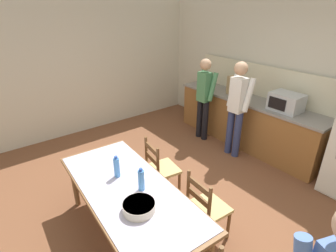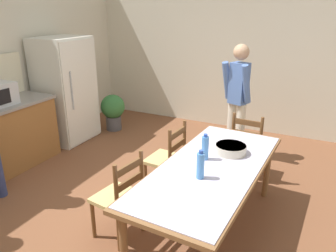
# 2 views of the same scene
# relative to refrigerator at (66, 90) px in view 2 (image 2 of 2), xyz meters

# --- Properties ---
(ground_plane) EXTENTS (8.32, 8.32, 0.00)m
(ground_plane) POSITION_rel_refrigerator_xyz_m (-1.38, -2.19, -0.86)
(ground_plane) COLOR brown
(wall_right) EXTENTS (0.12, 5.20, 2.90)m
(wall_right) POSITION_rel_refrigerator_xyz_m (1.88, -2.19, 0.59)
(wall_right) COLOR beige
(wall_right) RESTS_ON ground
(refrigerator) EXTENTS (0.83, 0.73, 1.73)m
(refrigerator) POSITION_rel_refrigerator_xyz_m (0.00, 0.00, 0.00)
(refrigerator) COLOR silver
(refrigerator) RESTS_ON ground
(dining_table) EXTENTS (2.16, 1.00, 0.75)m
(dining_table) POSITION_rel_refrigerator_xyz_m (-1.33, -3.01, -0.18)
(dining_table) COLOR brown
(dining_table) RESTS_ON ground
(bottle_near_centre) EXTENTS (0.07, 0.07, 0.27)m
(bottle_near_centre) POSITION_rel_refrigerator_xyz_m (-1.59, -3.00, 0.01)
(bottle_near_centre) COLOR #4C8ED6
(bottle_near_centre) RESTS_ON dining_table
(bottle_off_centre) EXTENTS (0.07, 0.07, 0.27)m
(bottle_off_centre) POSITION_rel_refrigerator_xyz_m (-1.21, -2.91, 0.01)
(bottle_off_centre) COLOR #4C8ED6
(bottle_off_centre) RESTS_ON dining_table
(serving_bowl) EXTENTS (0.32, 0.32, 0.09)m
(serving_bowl) POSITION_rel_refrigerator_xyz_m (-0.96, -3.10, -0.06)
(serving_bowl) COLOR beige
(serving_bowl) RESTS_ON dining_table
(chair_head_end) EXTENTS (0.42, 0.44, 0.91)m
(chair_head_end) POSITION_rel_refrigerator_xyz_m (0.03, -3.08, -0.42)
(chair_head_end) COLOR brown
(chair_head_end) RESTS_ON ground
(chair_side_far_right) EXTENTS (0.45, 0.43, 0.91)m
(chair_side_far_right) POSITION_rel_refrigerator_xyz_m (-0.81, -2.30, -0.42)
(chair_side_far_right) COLOR brown
(chair_side_far_right) RESTS_ON ground
(chair_side_far_left) EXTENTS (0.47, 0.46, 0.91)m
(chair_side_far_left) POSITION_rel_refrigerator_xyz_m (-1.77, -2.25, -0.42)
(chair_side_far_left) COLOR brown
(chair_side_far_left) RESTS_ON ground
(person_by_table) EXTENTS (0.38, 0.48, 1.70)m
(person_by_table) POSITION_rel_refrigerator_xyz_m (0.58, -2.75, 0.09)
(person_by_table) COLOR silver
(person_by_table) RESTS_ON ground
(potted_plant) EXTENTS (0.44, 0.44, 0.67)m
(potted_plant) POSITION_rel_refrigerator_xyz_m (0.70, -0.43, -0.48)
(potted_plant) COLOR #4C4C51
(potted_plant) RESTS_ON ground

